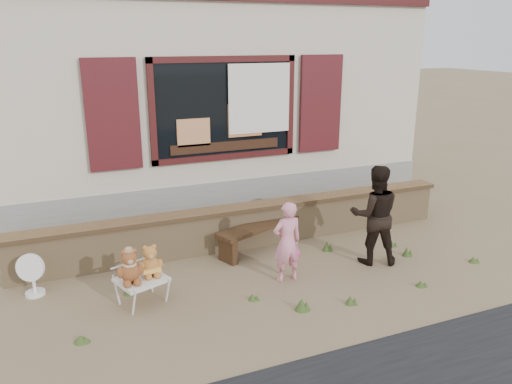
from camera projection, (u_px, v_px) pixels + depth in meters
name	position (u px, v px, depth m)	size (l,w,h in m)	color
ground	(272.00, 270.00, 7.10)	(80.00, 80.00, 0.00)	brown
shopfront	(185.00, 97.00, 10.48)	(8.04, 5.13, 4.00)	#B9AA96
brick_wall	(246.00, 225.00, 7.88)	(7.10, 0.36, 0.67)	tan
bench	(263.00, 230.00, 7.77)	(1.69, 0.96, 0.43)	#301E11
folding_chair	(142.00, 280.00, 6.14)	(0.68, 0.65, 0.34)	silver
teddy_bear_left	(130.00, 265.00, 5.98)	(0.32, 0.28, 0.44)	brown
teddy_bear_right	(150.00, 260.00, 6.16)	(0.30, 0.26, 0.41)	#9E642B
child	(287.00, 242.00, 6.67)	(0.41, 0.27, 1.12)	pink
adult	(375.00, 215.00, 7.17)	(0.71, 0.56, 1.47)	black
fan_left	(33.00, 274.00, 6.35)	(0.37, 0.25, 0.58)	white
fan_right	(379.00, 214.00, 8.60)	(0.33, 0.22, 0.51)	white
grass_tufts	(315.00, 280.00, 6.70)	(5.65, 1.66, 0.16)	#384E1F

